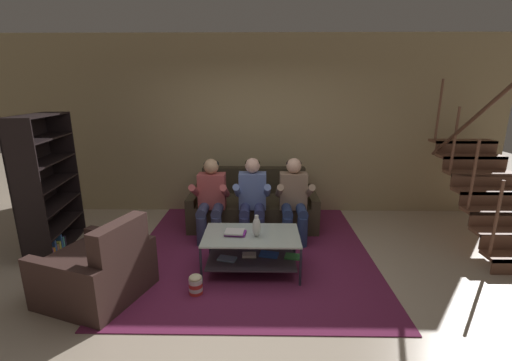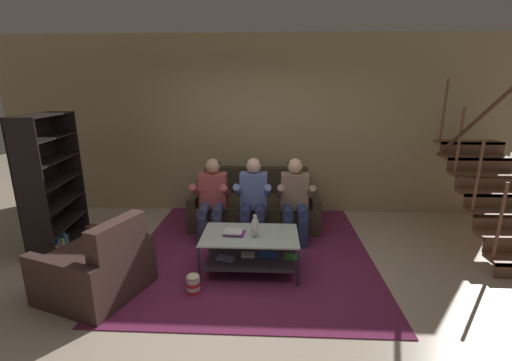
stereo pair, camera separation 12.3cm
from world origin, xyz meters
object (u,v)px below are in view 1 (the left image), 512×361
at_px(couch, 253,207).
at_px(person_seated_right, 294,197).
at_px(bookshelf, 44,192).
at_px(popcorn_tub, 196,285).
at_px(vase, 257,227).
at_px(armchair, 98,271).
at_px(coffee_table, 252,247).
at_px(book_stack, 235,233).
at_px(person_seated_left, 211,197).
at_px(person_seated_middle, 252,196).

height_order(couch, person_seated_right, person_seated_right).
distance_m(person_seated_right, bookshelf, 3.26).
distance_m(bookshelf, popcorn_tub, 2.45).
xyz_separation_m(vase, armchair, (-1.60, -0.47, -0.30)).
bearing_deg(vase, coffee_table, 128.87).
height_order(book_stack, armchair, armchair).
xyz_separation_m(coffee_table, vase, (0.05, -0.06, 0.28)).
xyz_separation_m(person_seated_left, book_stack, (0.40, -0.92, -0.13)).
bearing_deg(person_seated_left, couch, 44.31).
bearing_deg(couch, person_seated_middle, -90.00).
height_order(person_seated_right, popcorn_tub, person_seated_right).
bearing_deg(bookshelf, person_seated_left, 9.78).
bearing_deg(person_seated_left, book_stack, -66.44).
relative_size(vase, book_stack, 1.02).
xyz_separation_m(person_seated_middle, coffee_table, (0.02, -0.91, -0.32)).
relative_size(coffee_table, popcorn_tub, 5.24).
relative_size(person_seated_right, bookshelf, 0.65).
distance_m(person_seated_middle, armchair, 2.13).
relative_size(coffee_table, vase, 4.46).
distance_m(coffee_table, bookshelf, 2.78).
bearing_deg(person_seated_right, coffee_table, -121.17).
height_order(vase, popcorn_tub, vase).
distance_m(person_seated_right, vase, 1.10).
xyz_separation_m(person_seated_middle, vase, (0.07, -0.98, -0.04)).
height_order(coffee_table, book_stack, book_stack).
xyz_separation_m(coffee_table, armchair, (-1.54, -0.53, -0.02)).
xyz_separation_m(person_seated_right, coffee_table, (-0.55, -0.91, -0.32)).
bearing_deg(popcorn_tub, bookshelf, 153.78).
xyz_separation_m(bookshelf, popcorn_tub, (2.11, -1.04, -0.67)).
height_order(person_seated_middle, popcorn_tub, person_seated_middle).
height_order(coffee_table, vase, vase).
xyz_separation_m(couch, person_seated_middle, (0.00, -0.56, 0.35)).
bearing_deg(vase, person_seated_left, 123.49).
distance_m(vase, book_stack, 0.27).
xyz_separation_m(person_seated_right, popcorn_tub, (-1.12, -1.40, -0.51)).
relative_size(person_seated_right, vase, 4.46).
xyz_separation_m(coffee_table, popcorn_tub, (-0.57, -0.49, -0.19)).
height_order(person_seated_middle, person_seated_right, same).
bearing_deg(bookshelf, coffee_table, -11.66).
bearing_deg(couch, coffee_table, -89.19).
distance_m(book_stack, armchair, 1.46).
height_order(person_seated_right, bookshelf, bookshelf).
bearing_deg(person_seated_right, vase, -117.14).
relative_size(bookshelf, popcorn_tub, 8.09).
height_order(coffee_table, armchair, armchair).
height_order(person_seated_left, popcorn_tub, person_seated_left).
relative_size(couch, person_seated_right, 1.69).
height_order(person_seated_middle, book_stack, person_seated_middle).
xyz_separation_m(couch, vase, (0.07, -1.54, 0.31)).
relative_size(armchair, popcorn_tub, 5.14).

